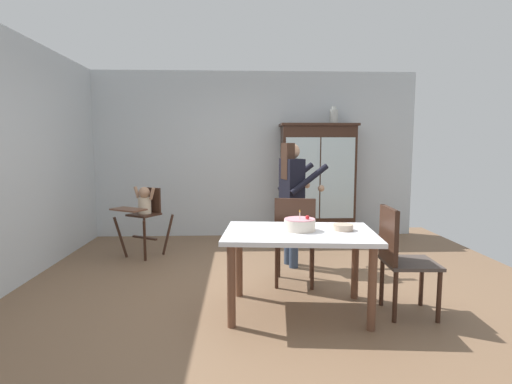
# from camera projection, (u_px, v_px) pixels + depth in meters

# --- Properties ---
(ground_plane) EXTENTS (6.24, 6.24, 0.00)m
(ground_plane) POSITION_uv_depth(u_px,v_px,m) (263.00, 290.00, 4.17)
(ground_plane) COLOR brown
(wall_back) EXTENTS (5.32, 0.06, 2.70)m
(wall_back) POSITION_uv_depth(u_px,v_px,m) (254.00, 155.00, 6.63)
(wall_back) COLOR silver
(wall_back) RESTS_ON ground_plane
(china_cabinet) EXTENTS (1.22, 0.48, 1.85)m
(china_cabinet) POSITION_uv_depth(u_px,v_px,m) (317.00, 181.00, 6.46)
(china_cabinet) COLOR #382116
(china_cabinet) RESTS_ON ground_plane
(ceramic_vase) EXTENTS (0.13, 0.13, 0.27)m
(ceramic_vase) POSITION_uv_depth(u_px,v_px,m) (334.00, 116.00, 6.36)
(ceramic_vase) COLOR #B2B7B2
(ceramic_vase) RESTS_ON china_cabinet
(high_chair_with_toddler) EXTENTS (0.79, 0.84, 0.95)m
(high_chair_with_toddler) POSITION_uv_depth(u_px,v_px,m) (144.00, 209.00, 5.41)
(high_chair_with_toddler) COLOR #382116
(high_chair_with_toddler) RESTS_ON ground_plane
(adult_person) EXTENTS (0.60, 0.58, 1.53)m
(adult_person) POSITION_uv_depth(u_px,v_px,m) (292.00, 189.00, 4.93)
(adult_person) COLOR #33425B
(adult_person) RESTS_ON ground_plane
(dining_table) EXTENTS (1.40, 0.99, 0.74)m
(dining_table) POSITION_uv_depth(u_px,v_px,m) (299.00, 243.00, 3.57)
(dining_table) COLOR silver
(dining_table) RESTS_ON ground_plane
(birthday_cake) EXTENTS (0.28, 0.28, 0.19)m
(birthday_cake) POSITION_uv_depth(u_px,v_px,m) (300.00, 225.00, 3.58)
(birthday_cake) COLOR beige
(birthday_cake) RESTS_ON dining_table
(serving_bowl) EXTENTS (0.18, 0.18, 0.05)m
(serving_bowl) POSITION_uv_depth(u_px,v_px,m) (343.00, 227.00, 3.60)
(serving_bowl) COLOR #C6AD93
(serving_bowl) RESTS_ON dining_table
(dining_chair_far_side) EXTENTS (0.50, 0.50, 0.96)m
(dining_chair_far_side) POSITION_uv_depth(u_px,v_px,m) (295.00, 235.00, 4.23)
(dining_chair_far_side) COLOR #382116
(dining_chair_far_side) RESTS_ON ground_plane
(dining_chair_right_end) EXTENTS (0.46, 0.46, 0.96)m
(dining_chair_right_end) POSITION_uv_depth(u_px,v_px,m) (399.00, 253.00, 3.53)
(dining_chair_right_end) COLOR #382116
(dining_chair_right_end) RESTS_ON ground_plane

